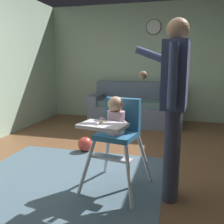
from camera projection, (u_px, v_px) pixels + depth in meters
ground at (99, 177)px, 2.91m from camera, size 5.62×7.58×0.10m
wall_far at (139, 63)px, 5.53m from camera, size 4.82×0.06×2.50m
area_rug at (54, 192)px, 2.46m from camera, size 2.07×2.34×0.01m
couch at (137, 108)px, 5.20m from camera, size 1.87×0.86×0.86m
high_chair at (117, 126)px, 2.42m from camera, size 0.71×0.81×0.95m
adult_standing at (174, 101)px, 2.20m from camera, size 0.51×0.53×1.62m
toy_ball at (85, 144)px, 3.59m from camera, size 0.21×0.21×0.21m
wall_clock at (154, 27)px, 5.27m from camera, size 0.32×0.04×0.32m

